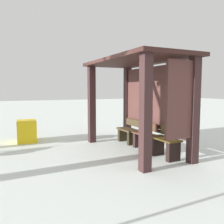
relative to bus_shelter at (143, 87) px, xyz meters
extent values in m
plane|color=silver|center=(-0.10, -0.20, -1.68)|extent=(60.00, 60.00, 0.00)
cube|color=#362121|center=(-1.55, -0.82, -0.53)|extent=(0.19, 0.19, 2.31)
cube|color=#362121|center=(1.35, -0.82, -0.53)|extent=(0.19, 0.19, 2.31)
cube|color=#362121|center=(-1.55, 0.43, -0.53)|extent=(0.19, 0.19, 2.31)
cube|color=#362121|center=(1.35, 0.43, -0.53)|extent=(0.19, 0.19, 2.31)
cube|color=#341C19|center=(-0.10, -0.20, 0.67)|extent=(3.31, 1.65, 0.09)
cube|color=#53302C|center=(-0.10, 0.43, -0.28)|extent=(2.71, 0.08, 1.65)
cube|color=#362121|center=(-0.10, 0.41, -1.16)|extent=(2.71, 0.06, 0.08)
cube|color=#53302C|center=(1.35, 0.02, -0.28)|extent=(0.08, 0.69, 1.65)
cube|color=#433621|center=(-0.99, 0.13, -1.28)|extent=(0.79, 0.39, 0.05)
cube|color=#433621|center=(-0.99, 0.30, -1.07)|extent=(0.75, 0.04, 0.20)
cube|color=black|center=(-0.69, 0.13, -1.49)|extent=(0.12, 0.33, 0.38)
cube|color=black|center=(-1.28, 0.13, -1.49)|extent=(0.12, 0.33, 0.38)
cube|color=#533322|center=(-0.10, 0.13, -1.26)|extent=(0.79, 0.34, 0.03)
cube|color=#533322|center=(-0.10, 0.28, -1.06)|extent=(0.75, 0.04, 0.20)
cube|color=black|center=(0.19, 0.13, -1.48)|extent=(0.12, 0.29, 0.41)
cube|color=black|center=(-0.39, 0.13, -1.48)|extent=(0.12, 0.29, 0.41)
cube|color=#4A3917|center=(0.78, 0.13, -1.22)|extent=(0.79, 0.39, 0.03)
cube|color=#4A3917|center=(0.78, 0.30, -1.03)|extent=(0.75, 0.04, 0.20)
cube|color=black|center=(1.08, 0.13, -1.46)|extent=(0.12, 0.33, 0.44)
cube|color=black|center=(0.49, 0.13, -1.46)|extent=(0.12, 0.33, 0.44)
cube|color=yellow|center=(-2.49, -2.62, -1.35)|extent=(0.74, 0.62, 0.66)
camera|label=1|loc=(5.17, -3.40, -0.05)|focal=37.97mm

